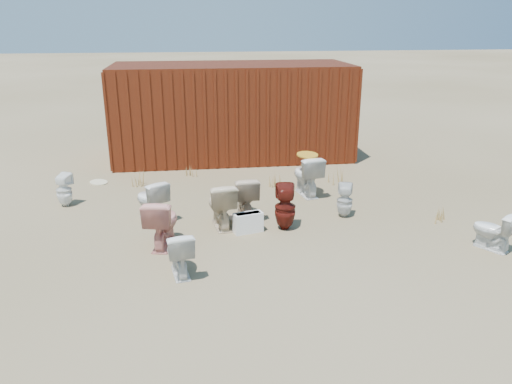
{
  "coord_description": "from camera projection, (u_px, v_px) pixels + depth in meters",
  "views": [
    {
      "loc": [
        -1.13,
        -7.73,
        3.47
      ],
      "look_at": [
        0.0,
        0.6,
        0.55
      ],
      "focal_mm": 35.0,
      "sensor_mm": 36.0,
      "label": 1
    }
  ],
  "objects": [
    {
      "name": "loose_lid_far",
      "position": [
        99.0,
        182.0,
        11.16
      ],
      "size": [
        0.57,
        0.59,
        0.02
      ],
      "primitive_type": "ellipsoid",
      "rotation": [
        0.0,
        0.0,
        0.64
      ],
      "color": "beige",
      "rests_on": "ground"
    },
    {
      "name": "toilet_front_pink",
      "position": [
        162.0,
        222.0,
        7.94
      ],
      "size": [
        0.62,
        0.88,
        0.82
      ],
      "primitive_type": "imported",
      "rotation": [
        0.0,
        0.0,
        2.93
      ],
      "color": "#DA887E",
      "rests_on": "ground"
    },
    {
      "name": "ground",
      "position": [
        261.0,
        234.0,
        8.52
      ],
      "size": [
        100.0,
        100.0,
        0.0
      ],
      "primitive_type": "plane",
      "color": "brown",
      "rests_on": "ground"
    },
    {
      "name": "toilet_front_c",
      "position": [
        179.0,
        252.0,
        7.07
      ],
      "size": [
        0.48,
        0.72,
        0.68
      ],
      "primitive_type": "imported",
      "rotation": [
        0.0,
        0.0,
        3.31
      ],
      "color": "silver",
      "rests_on": "ground"
    },
    {
      "name": "weed_clump_c",
      "position": [
        335.0,
        175.0,
        11.12
      ],
      "size": [
        0.36,
        0.36,
        0.36
      ],
      "primitive_type": "cone",
      "color": "olive",
      "rests_on": "ground"
    },
    {
      "name": "toilet_front_maroon",
      "position": [
        285.0,
        207.0,
        8.6
      ],
      "size": [
        0.41,
        0.41,
        0.8
      ],
      "primitive_type": "imported",
      "rotation": [
        0.0,
        0.0,
        3.01
      ],
      "color": "#57150E",
      "rests_on": "ground"
    },
    {
      "name": "toilet_back_beige_right",
      "position": [
        245.0,
        196.0,
        9.14
      ],
      "size": [
        0.48,
        0.79,
        0.79
      ],
      "primitive_type": "imported",
      "rotation": [
        0.0,
        0.0,
        3.2
      ],
      "color": "#C5AC90",
      "rests_on": "ground"
    },
    {
      "name": "toilet_back_a",
      "position": [
        64.0,
        190.0,
        9.69
      ],
      "size": [
        0.39,
        0.39,
        0.66
      ],
      "primitive_type": "imported",
      "rotation": [
        0.0,
        0.0,
        2.75
      ],
      "color": "white",
      "rests_on": "ground"
    },
    {
      "name": "weed_clump_f",
      "position": [
        438.0,
        215.0,
        9.02
      ],
      "size": [
        0.28,
        0.28,
        0.25
      ],
      "primitive_type": "cone",
      "color": "olive",
      "rests_on": "ground"
    },
    {
      "name": "weed_clump_b",
      "position": [
        275.0,
        182.0,
        10.86
      ],
      "size": [
        0.32,
        0.32,
        0.24
      ],
      "primitive_type": "cone",
      "color": "olive",
      "rests_on": "ground"
    },
    {
      "name": "loose_tank",
      "position": [
        248.0,
        223.0,
        8.53
      ],
      "size": [
        0.53,
        0.32,
        0.35
      ],
      "primitive_type": "cube",
      "rotation": [
        0.0,
        0.0,
        0.25
      ],
      "color": "white",
      "rests_on": "ground"
    },
    {
      "name": "toilet_back_e",
      "position": [
        345.0,
        201.0,
        9.16
      ],
      "size": [
        0.36,
        0.36,
        0.63
      ],
      "primitive_type": "imported",
      "rotation": [
        0.0,
        0.0,
        2.84
      ],
      "color": "silver",
      "rests_on": "ground"
    },
    {
      "name": "toilet_front_a",
      "position": [
        151.0,
        200.0,
        9.0
      ],
      "size": [
        0.75,
        0.85,
        0.76
      ],
      "primitive_type": "imported",
      "rotation": [
        0.0,
        0.0,
        3.7
      ],
      "color": "silver",
      "rests_on": "ground"
    },
    {
      "name": "toilet_back_yellowlid",
      "position": [
        307.0,
        175.0,
        10.29
      ],
      "size": [
        0.61,
        0.9,
        0.85
      ],
      "primitive_type": "imported",
      "rotation": [
        0.0,
        0.0,
        3.31
      ],
      "color": "white",
      "rests_on": "ground"
    },
    {
      "name": "loose_lid_near",
      "position": [
        240.0,
        218.0,
        9.17
      ],
      "size": [
        0.45,
        0.55,
        0.02
      ],
      "primitive_type": "ellipsoid",
      "rotation": [
        0.0,
        0.0,
        0.15
      ],
      "color": "tan",
      "rests_on": "ground"
    },
    {
      "name": "toilet_front_e",
      "position": [
        493.0,
        230.0,
        7.86
      ],
      "size": [
        0.64,
        0.72,
        0.64
      ],
      "primitive_type": "imported",
      "rotation": [
        0.0,
        0.0,
        3.71
      ],
      "color": "white",
      "rests_on": "ground"
    },
    {
      "name": "toilet_back_beige_left",
      "position": [
        221.0,
        204.0,
        8.7
      ],
      "size": [
        0.56,
        0.86,
        0.82
      ],
      "primitive_type": "imported",
      "rotation": [
        0.0,
        0.0,
        3.27
      ],
      "color": "beige",
      "rests_on": "ground"
    },
    {
      "name": "weed_clump_d",
      "position": [
        191.0,
        171.0,
        11.61
      ],
      "size": [
        0.3,
        0.3,
        0.26
      ],
      "primitive_type": "cone",
      "color": "olive",
      "rests_on": "ground"
    },
    {
      "name": "weed_clump_e",
      "position": [
        307.0,
        166.0,
        11.96
      ],
      "size": [
        0.34,
        0.34,
        0.28
      ],
      "primitive_type": "cone",
      "color": "olive",
      "rests_on": "ground"
    },
    {
      "name": "shipping_container",
      "position": [
        232.0,
        111.0,
        12.99
      ],
      "size": [
        6.0,
        2.4,
        2.4
      ],
      "primitive_type": "cube",
      "color": "#45140B",
      "rests_on": "ground"
    },
    {
      "name": "weed_clump_a",
      "position": [
        140.0,
        179.0,
        10.96
      ],
      "size": [
        0.36,
        0.36,
        0.3
      ],
      "primitive_type": "cone",
      "color": "olive",
      "rests_on": "ground"
    },
    {
      "name": "yellow_lid",
      "position": [
        307.0,
        155.0,
        10.14
      ],
      "size": [
        0.43,
        0.54,
        0.02
      ],
      "primitive_type": "ellipsoid",
      "color": "#C48D22",
      "rests_on": "toilet_back_yellowlid"
    }
  ]
}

